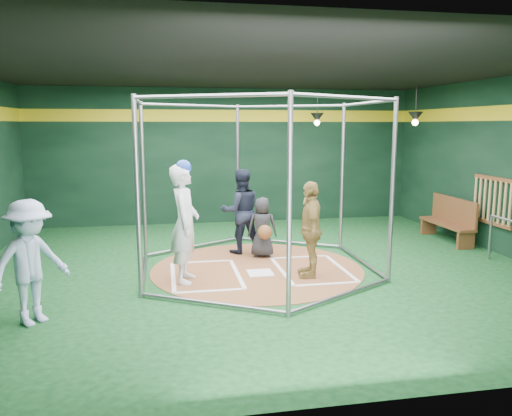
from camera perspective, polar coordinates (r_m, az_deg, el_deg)
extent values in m
cube|color=#0C3615|center=(9.06, 0.12, -7.04)|extent=(10.00, 9.00, 0.02)
cube|color=black|center=(8.74, 0.12, 15.61)|extent=(10.00, 9.00, 0.02)
cube|color=black|center=(13.16, -3.51, 5.90)|extent=(10.00, 0.10, 3.50)
cube|color=black|center=(4.42, 10.94, -1.34)|extent=(10.00, 0.10, 3.50)
cube|color=black|center=(10.82, 27.20, 4.11)|extent=(0.10, 9.00, 3.50)
cube|color=gold|center=(13.11, -3.54, 10.48)|extent=(10.00, 0.01, 0.30)
cylinder|color=brown|center=(9.06, 0.12, -6.95)|extent=(3.80, 3.80, 0.01)
cube|color=white|center=(8.77, 0.48, -7.41)|extent=(0.43, 0.43, 0.01)
cube|color=white|center=(9.51, -6.22, -6.13)|extent=(1.10, 0.07, 0.01)
cube|color=white|center=(7.89, -5.27, -9.42)|extent=(1.10, 0.07, 0.01)
cube|color=white|center=(8.67, -9.45, -7.75)|extent=(0.07, 1.70, 0.01)
cube|color=white|center=(8.75, -2.18, -7.46)|extent=(0.07, 1.70, 0.01)
cube|color=white|center=(9.82, 4.95, -5.60)|extent=(1.10, 0.07, 0.01)
cube|color=white|center=(8.27, 8.11, -8.58)|extent=(1.10, 0.07, 0.01)
cube|color=white|center=(8.90, 2.97, -7.18)|extent=(0.07, 1.70, 0.01)
cube|color=white|center=(9.21, 9.68, -6.73)|extent=(0.07, 1.70, 0.01)
cylinder|color=gray|center=(10.39, 9.81, 3.44)|extent=(0.07, 0.07, 3.00)
cylinder|color=gray|center=(11.01, -2.09, 3.91)|extent=(0.07, 0.07, 3.00)
cylinder|color=gray|center=(9.76, -12.75, 2.97)|extent=(0.07, 0.07, 3.00)
cylinder|color=gray|center=(7.48, -13.39, 1.02)|extent=(0.07, 0.07, 3.00)
cylinder|color=gray|center=(6.53, 3.84, 0.05)|extent=(0.07, 0.07, 3.00)
cylinder|color=gray|center=(8.29, 15.31, 1.74)|extent=(0.07, 0.07, 3.00)
cylinder|color=gray|center=(10.59, 3.77, 11.53)|extent=(2.02, 1.20, 0.06)
cylinder|color=gray|center=(10.88, 3.61, -3.91)|extent=(2.02, 1.20, 0.06)
cylinder|color=gray|center=(10.29, -7.27, 11.54)|extent=(2.02, 1.20, 0.06)
cylinder|color=gray|center=(10.59, -6.94, -4.35)|extent=(2.02, 1.20, 0.06)
cylinder|color=gray|center=(8.56, -13.39, 11.79)|extent=(0.06, 2.30, 0.06)
cylinder|color=gray|center=(8.91, -12.68, -7.17)|extent=(0.06, 2.30, 0.06)
cylinder|color=gray|center=(6.85, -5.55, 12.64)|extent=(2.02, 1.20, 0.06)
cylinder|color=gray|center=(7.29, -5.18, -10.76)|extent=(2.02, 1.20, 0.06)
cylinder|color=gray|center=(7.30, 10.60, 12.33)|extent=(2.02, 1.20, 0.06)
cylinder|color=gray|center=(7.71, 9.94, -9.71)|extent=(2.02, 1.20, 0.06)
cylinder|color=gray|center=(9.27, 12.57, 11.62)|extent=(0.06, 2.30, 0.06)
cylinder|color=gray|center=(9.60, 11.95, -5.93)|extent=(0.06, 2.30, 0.06)
cube|color=brown|center=(11.13, 25.61, 3.05)|extent=(0.05, 1.25, 0.08)
cube|color=brown|center=(11.25, 25.28, -1.51)|extent=(0.05, 1.25, 0.08)
cylinder|color=tan|center=(10.73, 27.06, 0.31)|extent=(0.06, 0.06, 0.85)
cylinder|color=tan|center=(10.86, 26.56, 0.44)|extent=(0.06, 0.06, 0.85)
cylinder|color=tan|center=(10.98, 26.07, 0.57)|extent=(0.06, 0.06, 0.85)
cylinder|color=tan|center=(11.11, 25.59, 0.69)|extent=(0.06, 0.06, 0.85)
cylinder|color=tan|center=(11.23, 25.13, 0.81)|extent=(0.06, 0.06, 0.85)
cylinder|color=tan|center=(11.36, 24.67, 0.93)|extent=(0.06, 0.06, 0.85)
cylinder|color=tan|center=(11.49, 24.22, 1.05)|extent=(0.06, 0.06, 0.85)
cylinder|color=tan|center=(11.61, 23.78, 1.16)|extent=(0.06, 0.06, 0.85)
cone|color=black|center=(12.72, 7.00, 10.23)|extent=(0.34, 0.34, 0.22)
sphere|color=#FFD899|center=(12.72, 6.99, 9.65)|extent=(0.14, 0.14, 0.14)
cylinder|color=black|center=(12.73, 7.03, 11.81)|extent=(0.02, 0.02, 0.70)
cone|color=black|center=(11.94, 17.76, 9.91)|extent=(0.34, 0.34, 0.22)
sphere|color=#FFD899|center=(11.94, 17.73, 9.29)|extent=(0.14, 0.14, 0.14)
cylinder|color=black|center=(11.95, 17.85, 11.59)|extent=(0.02, 0.02, 0.70)
imported|color=silver|center=(8.19, -8.15, -1.79)|extent=(0.57, 0.77, 1.94)
sphere|color=#163899|center=(8.06, -8.30, 4.55)|extent=(0.26, 0.26, 0.26)
imported|color=tan|center=(8.48, 6.24, -2.42)|extent=(0.56, 1.01, 1.63)
imported|color=black|center=(9.72, 0.72, -2.19)|extent=(0.64, 0.48, 1.18)
sphere|color=brown|center=(9.49, 1.02, -2.79)|extent=(0.28, 0.28, 0.28)
imported|color=black|center=(10.00, -1.75, -0.37)|extent=(0.88, 0.71, 1.69)
imported|color=#ACC0E3|center=(7.07, -24.40, -5.70)|extent=(1.18, 1.18, 1.64)
cube|color=brown|center=(11.87, 20.93, -1.71)|extent=(0.39, 1.68, 0.06)
cube|color=brown|center=(11.90, 21.68, -0.22)|extent=(0.06, 1.68, 0.56)
cube|color=brown|center=(11.30, 22.84, -3.44)|extent=(0.37, 0.07, 0.37)
cube|color=brown|center=(12.54, 19.11, -1.99)|extent=(0.37, 0.07, 0.37)
cylinder|color=gray|center=(10.63, 25.19, -3.00)|extent=(0.05, 0.05, 0.87)
cylinder|color=gray|center=(10.17, 26.94, -1.26)|extent=(0.05, 0.97, 0.05)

